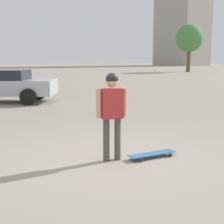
% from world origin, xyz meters
% --- Properties ---
extents(ground_plane, '(220.00, 220.00, 0.00)m').
position_xyz_m(ground_plane, '(0.00, 0.00, 0.00)').
color(ground_plane, gray).
extents(person, '(0.55, 0.33, 1.58)m').
position_xyz_m(person, '(0.00, 0.00, 0.98)').
color(person, '#4C4742').
rests_on(person, ground_plane).
extents(skateboard, '(0.97, 0.43, 0.08)m').
position_xyz_m(skateboard, '(0.66, -0.37, 0.07)').
color(skateboard, '#336693').
rests_on(skateboard, ground_plane).
extents(car_parked_near, '(4.59, 4.27, 1.36)m').
position_xyz_m(car_parked_near, '(1.33, 8.93, 0.73)').
color(car_parked_near, '#ADB2B7').
rests_on(car_parked_near, ground_plane).
extents(building_block_distant, '(11.13, 11.55, 32.39)m').
position_xyz_m(building_block_distant, '(68.30, 51.56, 16.19)').
color(building_block_distant, '#9E998E').
rests_on(building_block_distant, ground_plane).
extents(tree_distant, '(3.82, 3.82, 6.59)m').
position_xyz_m(tree_distant, '(33.17, 23.04, 4.62)').
color(tree_distant, brown).
rests_on(tree_distant, ground_plane).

